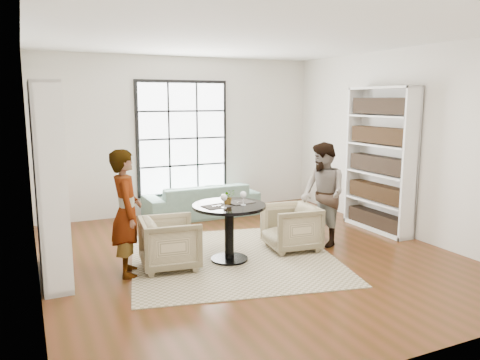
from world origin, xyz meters
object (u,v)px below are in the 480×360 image
sofa (201,200)px  armchair_left (170,243)px  person_left (126,213)px  wine_glass_left (224,198)px  armchair_right (291,227)px  person_right (323,194)px  wine_glass_right (243,195)px  flower_centerpiece (228,197)px  pedestal_table (229,220)px

sofa → armchair_left: armchair_left is taller
person_left → wine_glass_left: (1.21, -0.24, 0.13)m
armchair_right → person_right: bearing=96.5°
sofa → wine_glass_left: (-0.68, -2.70, 0.62)m
wine_glass_right → flower_centerpiece: size_ratio=0.93×
person_right → wine_glass_right: bearing=-80.0°
pedestal_table → armchair_right: size_ratio=1.35×
armchair_left → armchair_right: armchair_left is taller
wine_glass_left → flower_centerpiece: (0.14, 0.19, -0.03)m
wine_glass_right → flower_centerpiece: 0.22m
wine_glass_right → armchair_left: bearing=168.7°
person_left → flower_centerpiece: size_ratio=7.73×
pedestal_table → wine_glass_left: (-0.15, -0.17, 0.36)m
wine_glass_left → wine_glass_right: 0.31m
sofa → flower_centerpiece: bearing=77.0°
armchair_right → wine_glass_right: size_ratio=3.82×
armchair_left → wine_glass_right: (0.97, -0.19, 0.59)m
armchair_left → person_right: 2.43m
person_left → wine_glass_right: size_ratio=8.29×
person_left → wine_glass_left: person_left is taller
armchair_left → wine_glass_left: (0.66, -0.24, 0.59)m
wine_glass_left → person_left: bearing=168.6°
person_left → wine_glass_right: person_left is taller
person_right → wine_glass_right: size_ratio=8.13×
pedestal_table → wine_glass_left: 0.42m
person_right → flower_centerpiece: bearing=-85.6°
pedestal_table → wine_glass_right: size_ratio=5.17×
armchair_right → armchair_left: bearing=-83.5°
flower_centerpiece → pedestal_table: bearing=-68.1°
sofa → armchair_right: (0.49, -2.45, 0.02)m
person_right → sofa: bearing=-154.7°
pedestal_table → sofa: pedestal_table is taller
person_left → wine_glass_left: bearing=-93.4°
wine_glass_left → sofa: bearing=75.9°
armchair_left → person_right: size_ratio=0.47×
pedestal_table → person_left: person_left is taller
sofa → armchair_left: size_ratio=2.86×
armchair_left → person_right: bearing=-83.3°
armchair_right → flower_centerpiece: 1.18m
wine_glass_left → flower_centerpiece: bearing=53.3°
pedestal_table → wine_glass_left: bearing=-131.4°
person_right → wine_glass_left: (-1.72, -0.24, 0.15)m
pedestal_table → armchair_left: (-0.81, 0.08, -0.24)m
sofa → armchair_right: size_ratio=2.89×
flower_centerpiece → armchair_left: bearing=175.9°
pedestal_table → armchair_right: pedestal_table is taller
armchair_left → wine_glass_left: 0.92m
person_left → wine_glass_left: 1.25m
armchair_right → wine_glass_left: size_ratio=3.85×
armchair_left → wine_glass_right: size_ratio=3.86×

